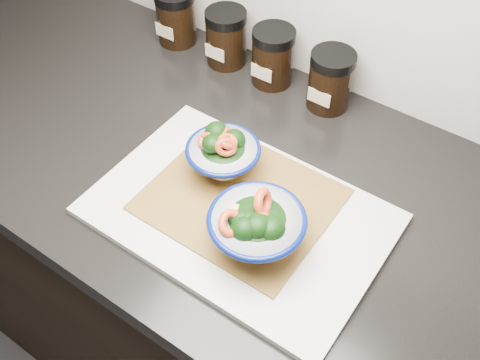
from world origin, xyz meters
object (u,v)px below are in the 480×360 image
Objects in this scene: bowl_left at (223,154)px; spice_jar_c at (273,57)px; spice_jar_d at (330,80)px; spice_jar_a at (176,17)px; bowl_right at (256,228)px; spice_jar_b at (226,37)px; cutting_board at (239,214)px.

bowl_left is 0.27m from spice_jar_c.
spice_jar_a is at bearing 180.00° from spice_jar_d.
bowl_right is 1.26× the size of spice_jar_c.
spice_jar_a is (-0.31, 0.26, 0.00)m from bowl_left.
spice_jar_a is at bearing 140.87° from bowl_right.
spice_jar_a is 1.00× the size of spice_jar_b.
cutting_board is 0.32m from spice_jar_d.
bowl_left reaches higher than spice_jar_b.
spice_jar_a is 0.36m from spice_jar_d.
spice_jar_b is 1.00× the size of spice_jar_d.
spice_jar_b is at bearing 124.88° from bowl_left.
spice_jar_b is at bearing 0.00° from spice_jar_a.
spice_jar_b is (-0.25, 0.32, 0.05)m from cutting_board.
spice_jar_c is (0.11, 0.00, 0.00)m from spice_jar_b.
bowl_right is at bearing -36.39° from bowl_left.
cutting_board is 3.98× the size of spice_jar_a.
bowl_right reaches higher than spice_jar_a.
cutting_board is 0.50m from spice_jar_a.
spice_jar_a is at bearing 180.00° from spice_jar_b.
spice_jar_d is (-0.08, 0.36, -0.00)m from bowl_right.
spice_jar_d is at bearing 79.06° from bowl_left.
spice_jar_b is (0.13, 0.00, 0.00)m from spice_jar_a.
spice_jar_b is 0.11m from spice_jar_c.
spice_jar_a is 0.13m from spice_jar_b.
bowl_left is 1.08× the size of spice_jar_b.
bowl_left is at bearing 142.57° from cutting_board.
spice_jar_d is (0.36, 0.00, 0.00)m from spice_jar_a.
spice_jar_b is at bearing 128.62° from cutting_board.
cutting_board is 0.09m from bowl_right.
spice_jar_d is at bearing 0.00° from spice_jar_a.
bowl_left is 0.32m from spice_jar_b.
spice_jar_c and spice_jar_d have the same top height.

